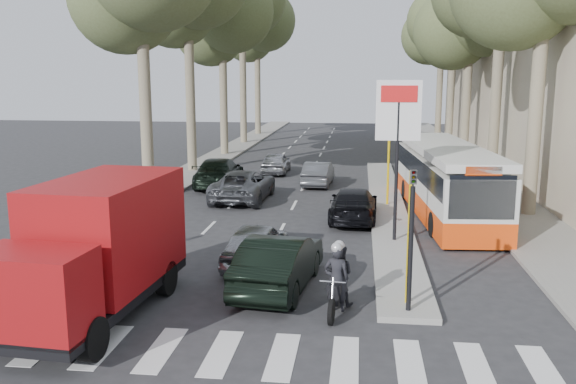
{
  "coord_description": "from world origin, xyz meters",
  "views": [
    {
      "loc": [
        2.01,
        -15.69,
        5.73
      ],
      "look_at": [
        -0.55,
        5.79,
        1.6
      ],
      "focal_mm": 38.0,
      "sensor_mm": 36.0,
      "label": 1
    }
  ],
  "objects_px": {
    "city_bus": "(445,178)",
    "motorcycle": "(338,278)",
    "dark_hatchback": "(279,262)",
    "red_truck": "(97,246)",
    "silver_hatchback": "(256,244)"
  },
  "relations": [
    {
      "from": "city_bus",
      "to": "dark_hatchback",
      "type": "bearing_deg",
      "value": -124.54
    },
    {
      "from": "dark_hatchback",
      "to": "motorcycle",
      "type": "height_order",
      "value": "motorcycle"
    },
    {
      "from": "motorcycle",
      "to": "dark_hatchback",
      "type": "bearing_deg",
      "value": 146.11
    },
    {
      "from": "dark_hatchback",
      "to": "city_bus",
      "type": "bearing_deg",
      "value": -113.28
    },
    {
      "from": "red_truck",
      "to": "city_bus",
      "type": "distance_m",
      "value": 15.55
    },
    {
      "from": "silver_hatchback",
      "to": "city_bus",
      "type": "distance_m",
      "value": 10.23
    },
    {
      "from": "silver_hatchback",
      "to": "city_bus",
      "type": "xyz_separation_m",
      "value": [
        6.65,
        7.71,
        0.89
      ]
    },
    {
      "from": "city_bus",
      "to": "motorcycle",
      "type": "bearing_deg",
      "value": -114.3
    },
    {
      "from": "silver_hatchback",
      "to": "red_truck",
      "type": "xyz_separation_m",
      "value": [
        -3.08,
        -4.41,
        1.06
      ]
    },
    {
      "from": "red_truck",
      "to": "dark_hatchback",
      "type": "bearing_deg",
      "value": 34.7
    },
    {
      "from": "silver_hatchback",
      "to": "motorcycle",
      "type": "height_order",
      "value": "motorcycle"
    },
    {
      "from": "dark_hatchback",
      "to": "motorcycle",
      "type": "distance_m",
      "value": 2.13
    },
    {
      "from": "motorcycle",
      "to": "city_bus",
      "type": "bearing_deg",
      "value": 76.02
    },
    {
      "from": "city_bus",
      "to": "motorcycle",
      "type": "height_order",
      "value": "city_bus"
    },
    {
      "from": "silver_hatchback",
      "to": "motorcycle",
      "type": "distance_m",
      "value": 4.29
    }
  ]
}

